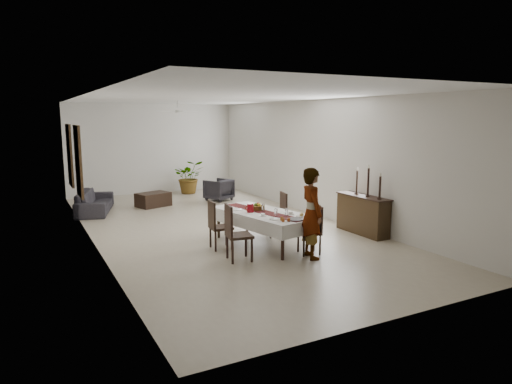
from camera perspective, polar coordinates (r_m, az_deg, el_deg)
The scene contains 88 objects.
floor at distance 11.51m, azimuth -4.72°, elevation -4.39°, with size 6.00×12.00×0.00m, color #B3A78E.
ceiling at distance 11.19m, azimuth -4.94°, elevation 11.74°, with size 6.00×12.00×0.02m, color silver.
wall_back at distance 16.91m, azimuth -12.78°, elevation 5.29°, with size 6.00×0.02×3.20m, color silver.
wall_front at distance 6.21m, azimuth 17.23°, elevation -1.50°, with size 6.00×0.02×3.20m, color silver.
wall_left at distance 10.45m, azimuth -20.18°, elevation 2.59°, with size 0.02×12.00×3.20m, color silver.
wall_right at distance 12.70m, azimuth 7.78°, elevation 4.17°, with size 0.02×12.00×3.20m, color silver.
dining_table_top at distance 9.78m, azimuth 0.89°, elevation -2.69°, with size 0.95×2.27×0.05m, color black.
table_leg_fl at distance 8.82m, azimuth 3.35°, elevation -6.42°, with size 0.07×0.07×0.66m, color black.
table_leg_fr at distance 9.38m, azimuth 7.11°, elevation -5.51°, with size 0.07×0.07×0.66m, color black.
table_leg_bl at distance 10.45m, azimuth -4.69°, elevation -3.93°, with size 0.07×0.07×0.66m, color black.
table_leg_br at distance 10.93m, azimuth -1.10°, elevation -3.31°, with size 0.07×0.07×0.66m, color black.
tablecloth_top at distance 9.78m, azimuth 0.89°, elevation -2.53°, with size 1.12×2.44×0.01m, color silver.
tablecloth_drape_left at distance 9.47m, azimuth -1.68°, elevation -3.77°, with size 0.01×2.44×0.28m, color white.
tablecloth_drape_right at distance 10.17m, azimuth 3.27°, elevation -2.87°, with size 0.01×2.44×0.28m, color white.
tablecloth_drape_near at distance 8.94m, azimuth 5.93°, elevation -4.61°, with size 1.12×0.01×0.28m, color silver.
tablecloth_drape_far at distance 10.74m, azimuth -3.30°, elevation -2.21°, with size 1.12×0.01×0.28m, color white.
table_runner at distance 9.78m, azimuth 0.89°, elevation -2.48°, with size 0.33×2.36×0.00m, color #5B1A1A.
red_pitcher at distance 9.72m, azimuth -0.72°, elevation -2.00°, with size 0.14×0.14×0.19m, color maroon.
pitcher_handle at distance 9.67m, azimuth -1.09°, elevation -2.06°, with size 0.11×0.11×0.02m, color #971A0B.
wine_glass_near at distance 9.39m, azimuth 3.84°, elevation -2.51°, with size 0.07×0.07×0.16m, color white.
wine_glass_mid at distance 9.32m, azimuth 2.51°, elevation -2.59°, with size 0.07×0.07×0.16m, color white.
wine_glass_far at distance 9.83m, azimuth 0.92°, elevation -1.96°, with size 0.07×0.07×0.16m, color white.
teacup_right at distance 9.54m, azimuth 4.39°, elevation -2.64°, with size 0.09×0.09×0.06m, color white.
saucer_right at distance 9.55m, azimuth 4.39°, elevation -2.77°, with size 0.14×0.14×0.01m, color silver.
teacup_left at distance 9.35m, azimuth 0.87°, elevation -2.87°, with size 0.09×0.09×0.06m, color white.
saucer_left at distance 9.35m, azimuth 0.87°, elevation -3.01°, with size 0.14×0.14×0.01m, color white.
plate_near_right at distance 9.37m, azimuth 5.71°, elevation -3.02°, with size 0.23×0.23×0.01m, color silver.
bread_near_right at distance 9.37m, azimuth 5.71°, elevation -2.86°, with size 0.09×0.09×0.09m, color tan.
plate_near_left at distance 9.07m, azimuth 2.41°, elevation -3.39°, with size 0.23×0.23×0.01m, color silver.
plate_far_left at distance 9.99m, azimuth -2.37°, elevation -2.20°, with size 0.23×0.23×0.01m, color silver.
serving_tray at distance 9.06m, azimuth 4.95°, elevation -3.42°, with size 0.34×0.34×0.02m, color #3F3E43.
jam_jar_a at distance 8.89m, azimuth 4.12°, elevation -3.48°, with size 0.06×0.06×0.07m, color maroon.
jam_jar_b at distance 8.87m, azimuth 3.42°, elevation -3.50°, with size 0.06×0.06×0.07m, color brown.
jam_jar_c at distance 8.97m, azimuth 3.23°, elevation -3.36°, with size 0.06×0.06×0.07m, color brown.
fruit_basket at distance 9.98m, azimuth 0.22°, elevation -1.98°, with size 0.28×0.28×0.09m, color brown.
fruit_red at distance 9.99m, azimuth 0.28°, elevation -1.54°, with size 0.09×0.09×0.09m, color #A11010.
fruit_green at distance 9.96m, azimuth -0.05°, elevation -1.58°, with size 0.08×0.08×0.08m, color #548427.
fruit_yellow at distance 9.93m, azimuth 0.39°, elevation -1.62°, with size 0.08×0.08×0.08m, color yellow.
chair_right_near_seat at distance 9.24m, azimuth 6.66°, elevation -5.06°, with size 0.42×0.42×0.05m, color black.
chair_right_near_leg_fl at distance 9.21m, azimuth 8.01°, elevation -6.62°, with size 0.04×0.04×0.41m, color black.
chair_right_near_leg_fr at distance 9.51m, azimuth 7.25°, elevation -6.09°, with size 0.04×0.04×0.41m, color black.
chair_right_near_leg_bl at distance 9.09m, azimuth 5.99°, elevation -6.79°, with size 0.04×0.04×0.41m, color black.
chair_right_near_leg_br at distance 9.40m, azimuth 5.30°, elevation -6.24°, with size 0.04×0.04×0.41m, color black.
chair_right_near_back at distance 9.24m, azimuth 7.80°, elevation -3.27°, with size 0.42×0.04×0.53m, color black.
chair_right_far_seat at distance 10.56m, azimuth 2.45°, elevation -3.13°, with size 0.43×0.43×0.05m, color black.
chair_right_far_leg_fl at distance 10.50m, azimuth 3.66°, elevation -4.52°, with size 0.04×0.04×0.42m, color black.
chair_right_far_leg_fr at distance 10.82m, azimuth 3.03°, elevation -4.10°, with size 0.04×0.04×0.42m, color black.
chair_right_far_leg_bl at distance 10.39m, azimuth 1.84°, elevation -4.66°, with size 0.04×0.04×0.42m, color black.
chair_right_far_leg_br at distance 10.72m, azimuth 1.26°, elevation -4.23°, with size 0.04×0.04×0.42m, color black.
chair_right_far_back at distance 10.56m, azimuth 3.46°, elevation -1.52°, with size 0.43×0.04×0.54m, color black.
chair_left_near_seat at distance 8.76m, azimuth -2.10°, elevation -5.49°, with size 0.46×0.46×0.05m, color black.
chair_left_near_leg_fl at distance 8.95m, azimuth -3.61°, elevation -6.87°, with size 0.05×0.05×0.46m, color black.
chair_left_near_leg_fr at distance 8.60m, azimuth -2.94°, elevation -7.54°, with size 0.05×0.05×0.46m, color black.
chair_left_near_leg_bl at distance 9.05m, azimuth -1.27°, elevation -6.67°, with size 0.05×0.05×0.46m, color black.
chair_left_near_leg_br at distance 8.70m, azimuth -0.52°, elevation -7.32°, with size 0.05×0.05×0.46m, color black.
chair_left_near_back at distance 8.62m, azimuth -3.45°, elevation -3.57°, with size 0.46×0.04×0.59m, color black.
chair_left_far_seat at distance 9.56m, azimuth -4.41°, elevation -4.44°, with size 0.43×0.43×0.05m, color black.
chair_left_far_leg_fl at distance 9.73m, azimuth -5.71°, elevation -5.67°, with size 0.04×0.04×0.43m, color black.
chair_left_far_leg_fr at distance 9.40m, azimuth -5.07°, elevation -6.19°, with size 0.04×0.04×0.43m, color black.
chair_left_far_leg_bl at distance 9.83m, azimuth -3.74°, elevation -5.47°, with size 0.04×0.04×0.43m, color black.
chair_left_far_leg_br at distance 9.51m, azimuth -3.03°, elevation -5.98°, with size 0.04×0.04×0.43m, color black.
chair_left_far_back at distance 9.43m, azimuth -5.56°, elevation -2.81°, with size 0.43×0.04×0.55m, color black.
woman at distance 8.88m, azimuth 6.98°, elevation -2.66°, with size 0.65×0.42×1.78m, color #92949A.
sideboard_body at distance 11.05m, azimuth 13.18°, elevation -2.84°, with size 0.39×1.46×0.88m, color black.
sideboard_top at distance 10.97m, azimuth 13.27°, elevation -0.53°, with size 0.43×1.52×0.03m, color black.
candlestick_near_base at distance 10.57m, azimuth 15.17°, elevation -0.81°, with size 0.10×0.10×0.03m, color black.
candlestick_near_shaft at distance 10.53m, azimuth 15.23°, elevation 0.57°, with size 0.05×0.05×0.49m, color black.
candlestick_near_candle at distance 10.49m, azimuth 15.30°, elevation 2.10°, with size 0.04×0.04×0.08m, color beige.
candlestick_mid_base at distance 10.86m, azimuth 13.78°, elevation -0.49°, with size 0.10×0.10×0.03m, color black.
candlestick_mid_shaft at distance 10.81m, azimuth 13.85°, elevation 1.24°, with size 0.05×0.05×0.63m, color black.
candlestick_mid_candle at distance 10.76m, azimuth 13.92°, elevation 3.11°, with size 0.04×0.04×0.08m, color white.
candlestick_far_base at distance 11.15m, azimuth 12.46°, elevation -0.19°, with size 0.10×0.10×0.03m, color black.
candlestick_far_shaft at distance 11.11m, azimuth 12.51°, elevation 1.25°, with size 0.05×0.05×0.54m, color black.
candlestick_far_candle at distance 11.07m, azimuth 12.57°, elevation 2.82°, with size 0.04×0.04×0.08m, color silver.
sofa at distance 14.00m, azimuth -19.51°, elevation -1.14°, with size 2.12×0.83×0.62m, color #2D2A2F.
armchair at distance 15.13m, azimuth -4.68°, elevation 0.29°, with size 0.76×0.78×0.71m, color #28252A.
coffee_table at distance 14.42m, azimuth -12.72°, elevation -0.93°, with size 0.96×0.64×0.43m, color black.
potted_plant at distance 16.63m, azimuth -8.31°, elevation 1.89°, with size 1.08×0.94×1.20m, color #316127.
mirror_frame_near at distance 12.63m, azimuth -21.33°, elevation 3.59°, with size 0.06×1.05×1.85m, color black.
mirror_glass_near at distance 12.64m, azimuth -21.18°, elevation 3.60°, with size 0.01×0.90×1.70m, color silver.
mirror_frame_far at distance 14.71m, azimuth -22.27°, elevation 4.26°, with size 0.06×1.05×1.85m, color black.
mirror_glass_far at distance 14.72m, azimuth -22.13°, elevation 4.27°, with size 0.01×0.90×1.70m, color white.
fan_rod at distance 14.00m, azimuth -9.77°, elevation 10.74°, with size 0.04×0.04×0.20m, color silver.
fan_hub at distance 14.00m, azimuth -9.75°, elevation 9.92°, with size 0.16×0.16×0.08m, color silver.
fan_blade_n at distance 14.33m, azimuth -10.19°, elevation 9.89°, with size 0.10×0.55×0.01m, color silver.
fan_blade_s at distance 13.66m, azimuth -9.29°, elevation 9.95°, with size 0.10×0.55×0.01m, color white.
fan_blade_e at distance 14.11m, azimuth -8.38°, elevation 9.95°, with size 0.55×0.10×0.01m, color white.
fan_blade_w at distance 13.89m, azimuth -11.14°, elevation 9.89°, with size 0.55×0.10×0.01m, color white.
Camera 1 is at (-4.33, -10.31, 2.72)m, focal length 32.00 mm.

